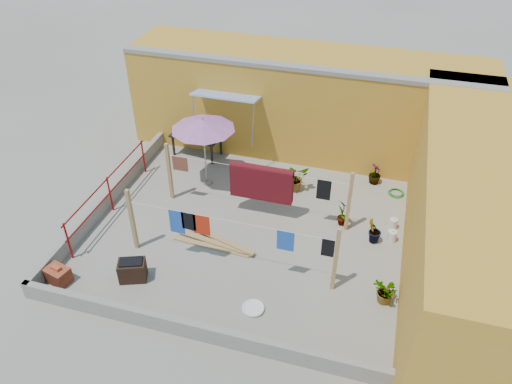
% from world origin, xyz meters
% --- Properties ---
extents(ground, '(80.00, 80.00, 0.00)m').
position_xyz_m(ground, '(0.00, 0.00, 0.00)').
color(ground, '#9E998E').
rests_on(ground, ground).
extents(wall_back, '(11.00, 3.27, 3.21)m').
position_xyz_m(wall_back, '(0.50, 4.69, 1.61)').
color(wall_back, '#BE8429').
rests_on(wall_back, ground).
extents(wall_right, '(2.40, 9.00, 3.20)m').
position_xyz_m(wall_right, '(5.20, 0.00, 1.60)').
color(wall_right, '#BE8429').
rests_on(wall_right, ground).
extents(parapet_front, '(8.30, 0.16, 0.44)m').
position_xyz_m(parapet_front, '(0.00, -3.58, 0.22)').
color(parapet_front, gray).
rests_on(parapet_front, ground).
extents(parapet_left, '(0.16, 7.30, 0.44)m').
position_xyz_m(parapet_left, '(-4.08, 0.00, 0.22)').
color(parapet_left, gray).
rests_on(parapet_left, ground).
extents(red_railing, '(0.05, 4.20, 1.10)m').
position_xyz_m(red_railing, '(-3.85, -0.20, 0.72)').
color(red_railing, maroon).
rests_on(red_railing, ground).
extents(clothesline_rig, '(5.09, 2.35, 1.80)m').
position_xyz_m(clothesline_rig, '(0.13, 0.56, 1.01)').
color(clothesline_rig, tan).
rests_on(clothesline_rig, ground).
extents(patio_umbrella, '(2.39, 2.39, 2.18)m').
position_xyz_m(patio_umbrella, '(-1.81, 1.78, 1.96)').
color(patio_umbrella, gray).
rests_on(patio_umbrella, ground).
extents(outdoor_table, '(1.66, 0.97, 0.74)m').
position_xyz_m(outdoor_table, '(-2.67, 3.20, 0.67)').
color(outdoor_table, black).
rests_on(outdoor_table, ground).
extents(brick_stack, '(0.62, 0.52, 0.47)m').
position_xyz_m(brick_stack, '(-3.70, -2.98, 0.20)').
color(brick_stack, '#9D3D24').
rests_on(brick_stack, ground).
extents(lumber_pile, '(2.23, 0.74, 0.14)m').
position_xyz_m(lumber_pile, '(-0.61, -0.75, 0.07)').
color(lumber_pile, tan).
rests_on(lumber_pile, ground).
extents(brazier, '(0.73, 0.61, 0.56)m').
position_xyz_m(brazier, '(-2.07, -2.41, 0.27)').
color(brazier, '#321F13').
rests_on(brazier, ground).
extents(white_basin, '(0.51, 0.51, 0.09)m').
position_xyz_m(white_basin, '(0.92, -2.54, 0.05)').
color(white_basin, silver).
rests_on(white_basin, ground).
extents(water_jug_a, '(0.23, 0.23, 0.36)m').
position_xyz_m(water_jug_a, '(3.70, 0.65, 0.16)').
color(water_jug_a, silver).
rests_on(water_jug_a, ground).
extents(water_jug_b, '(0.21, 0.21, 0.33)m').
position_xyz_m(water_jug_b, '(3.70, 1.20, 0.15)').
color(water_jug_b, silver).
rests_on(water_jug_b, ground).
extents(green_hose, '(0.48, 0.48, 0.07)m').
position_xyz_m(green_hose, '(3.70, 2.79, 0.03)').
color(green_hose, '#1A791D').
rests_on(green_hose, ground).
extents(plant_back_a, '(0.97, 0.96, 0.81)m').
position_xyz_m(plant_back_a, '(0.79, 2.20, 0.41)').
color(plant_back_a, '#1A5718').
rests_on(plant_back_a, ground).
extents(plant_back_b, '(0.47, 0.47, 0.65)m').
position_xyz_m(plant_back_b, '(3.01, 3.18, 0.33)').
color(plant_back_b, '#1A5718').
rests_on(plant_back_b, ground).
extents(plant_right_a, '(0.53, 0.52, 0.84)m').
position_xyz_m(plant_right_a, '(2.37, 0.96, 0.42)').
color(plant_right_a, '#1A5718').
rests_on(plant_right_a, ground).
extents(plant_right_b, '(0.50, 0.52, 0.73)m').
position_xyz_m(plant_right_b, '(3.23, 0.47, 0.37)').
color(plant_right_b, '#1A5718').
rests_on(plant_right_b, ground).
extents(plant_right_c, '(0.74, 0.76, 0.64)m').
position_xyz_m(plant_right_c, '(3.70, -1.49, 0.32)').
color(plant_right_c, '#1A5718').
rests_on(plant_right_c, ground).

